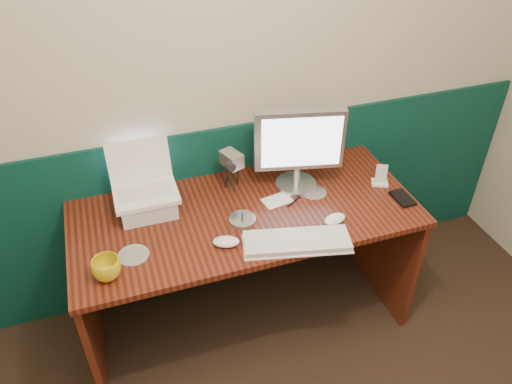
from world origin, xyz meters
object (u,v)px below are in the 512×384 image
object	(u,v)px
desk	(247,269)
keyboard	(297,242)
camcorder	(232,172)
laptop	(143,175)
mug	(107,269)
monitor	(298,149)

from	to	relation	value
desk	keyboard	bearing A→B (deg)	-63.77
camcorder	desk	bearing A→B (deg)	-109.35
laptop	mug	size ratio (longest dim) A/B	2.47
keyboard	mug	world-z (taller)	mug
laptop	camcorder	distance (m)	0.44
desk	mug	size ratio (longest dim) A/B	13.81
laptop	monitor	bearing A→B (deg)	-2.22
keyboard	mug	xyz separation A→B (m)	(-0.78, 0.07, 0.03)
monitor	mug	distance (m)	1.01
desk	laptop	world-z (taller)	laptop
monitor	camcorder	bearing A→B (deg)	178.24
keyboard	camcorder	world-z (taller)	camcorder
laptop	desk	bearing A→B (deg)	-19.05
desk	camcorder	bearing A→B (deg)	91.39
desk	monitor	distance (m)	0.67
desk	camcorder	xyz separation A→B (m)	(-0.00, 0.20, 0.47)
mug	camcorder	distance (m)	0.76
monitor	keyboard	size ratio (longest dim) A/B	0.93
monitor	keyboard	distance (m)	0.47
laptop	keyboard	world-z (taller)	laptop
monitor	mug	size ratio (longest dim) A/B	3.64
desk	mug	bearing A→B (deg)	-161.31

